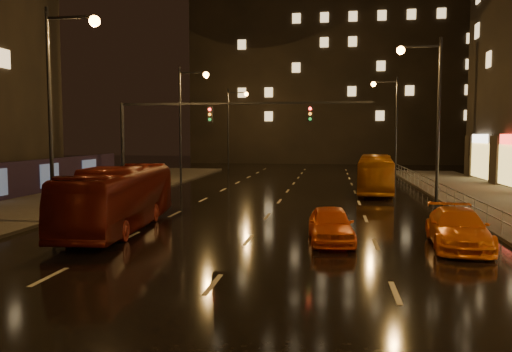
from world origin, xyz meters
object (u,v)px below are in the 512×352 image
(bus_red, at_px, (119,198))
(bus_curb, at_px, (375,174))
(taxi_far, at_px, (458,228))
(taxi_near, at_px, (331,224))

(bus_red, distance_m, bus_curb, 20.58)
(bus_curb, bearing_deg, taxi_far, -80.56)
(bus_curb, height_order, taxi_near, bus_curb)
(bus_red, bearing_deg, taxi_near, -13.59)
(bus_red, bearing_deg, taxi_far, -11.49)
(taxi_near, height_order, taxi_far, taxi_far)
(taxi_near, bearing_deg, bus_red, 166.72)
(taxi_far, bearing_deg, bus_curb, 99.38)
(taxi_far, bearing_deg, taxi_near, -177.56)
(bus_red, distance_m, taxi_far, 14.21)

